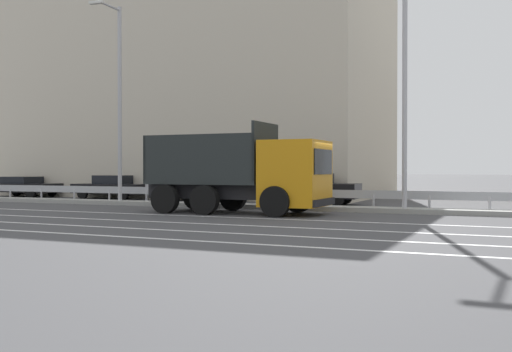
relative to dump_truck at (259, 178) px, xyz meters
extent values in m
plane|color=#424244|center=(1.26, 0.42, -1.29)|extent=(320.00, 320.00, 0.00)
cube|color=silver|center=(-0.92, -1.81, -1.29)|extent=(63.60, 0.16, 0.01)
cube|color=silver|center=(-0.92, -4.21, -1.29)|extent=(63.60, 0.16, 0.01)
cube|color=silver|center=(-0.92, -6.20, -1.29)|extent=(63.60, 0.16, 0.01)
cube|color=silver|center=(-0.92, -7.94, -1.29)|extent=(63.60, 0.16, 0.01)
cube|color=gray|center=(1.26, 2.56, -1.20)|extent=(34.98, 1.10, 0.18)
cube|color=#9EA0A5|center=(1.26, 3.41, -0.67)|extent=(63.60, 0.04, 0.32)
cylinder|color=#ADADB2|center=(-15.54, 3.41, -0.98)|extent=(0.09, 0.09, 0.62)
cylinder|color=#ADADB2|center=(-13.44, 3.41, -0.98)|extent=(0.09, 0.09, 0.62)
cylinder|color=#ADADB2|center=(-11.34, 3.41, -0.98)|extent=(0.09, 0.09, 0.62)
cylinder|color=#ADADB2|center=(-9.24, 3.41, -0.98)|extent=(0.09, 0.09, 0.62)
cylinder|color=#ADADB2|center=(-7.14, 3.41, -0.98)|extent=(0.09, 0.09, 0.62)
cylinder|color=#ADADB2|center=(-5.04, 3.41, -0.98)|extent=(0.09, 0.09, 0.62)
cylinder|color=#ADADB2|center=(-2.94, 3.41, -0.98)|extent=(0.09, 0.09, 0.62)
cylinder|color=#ADADB2|center=(-0.84, 3.41, -0.98)|extent=(0.09, 0.09, 0.62)
cylinder|color=#ADADB2|center=(1.26, 3.41, -0.98)|extent=(0.09, 0.09, 0.62)
cylinder|color=#ADADB2|center=(3.36, 3.41, -0.98)|extent=(0.09, 0.09, 0.62)
cylinder|color=#ADADB2|center=(5.46, 3.41, -0.98)|extent=(0.09, 0.09, 0.62)
cylinder|color=#ADADB2|center=(7.56, 3.41, -0.98)|extent=(0.09, 0.09, 0.62)
cube|color=orange|center=(1.40, 0.02, 0.16)|extent=(2.02, 2.38, 2.28)
cube|color=black|center=(2.41, 0.03, 0.56)|extent=(0.06, 2.02, 0.85)
cube|color=black|center=(2.44, 0.03, -0.82)|extent=(0.13, 2.31, 0.24)
cube|color=black|center=(-1.91, -0.03, -0.51)|extent=(4.66, 1.36, 0.53)
cube|color=#232828|center=(-1.91, -0.03, -0.18)|extent=(4.48, 2.32, 0.12)
cube|color=#232828|center=(-1.93, 1.05, 0.71)|extent=(4.45, 0.16, 1.67)
cube|color=#232828|center=(-1.90, -1.11, 0.71)|extent=(4.45, 0.16, 1.67)
cube|color=#232828|center=(0.26, 0.00, 0.92)|extent=(0.13, 2.26, 2.08)
cube|color=#232828|center=(-4.09, -0.06, 0.71)|extent=(0.13, 2.26, 1.67)
cylinder|color=black|center=(1.09, 1.17, -0.77)|extent=(1.04, 0.33, 1.04)
cylinder|color=black|center=(1.12, -1.14, -0.77)|extent=(1.04, 0.33, 1.04)
cylinder|color=black|center=(-1.58, 1.13, -0.77)|extent=(1.04, 0.33, 1.04)
cylinder|color=black|center=(-1.55, -1.17, -0.77)|extent=(1.04, 0.33, 1.04)
cylinder|color=black|center=(-3.20, 1.11, -0.77)|extent=(1.04, 0.33, 1.04)
cylinder|color=black|center=(-3.17, -1.20, -0.77)|extent=(1.04, 0.33, 1.04)
cylinder|color=white|center=(-3.92, 2.56, -1.15)|extent=(0.16, 0.16, 0.29)
cylinder|color=black|center=(-3.92, 2.56, -0.86)|extent=(0.16, 0.16, 0.29)
cylinder|color=white|center=(-3.92, 2.56, -0.57)|extent=(0.16, 0.16, 0.29)
cylinder|color=black|center=(-3.92, 2.56, -0.28)|extent=(0.16, 0.16, 0.29)
cylinder|color=white|center=(-3.92, 2.56, 0.01)|extent=(0.16, 0.16, 0.29)
cylinder|color=#1E4CB2|center=(-3.92, 2.56, 0.54)|extent=(0.78, 0.03, 0.78)
cylinder|color=white|center=(-3.92, 2.56, 0.54)|extent=(0.84, 0.02, 0.84)
cylinder|color=#ADADB2|center=(-8.01, 2.59, 3.16)|extent=(0.18, 0.18, 8.91)
cylinder|color=#ADADB2|center=(-7.96, 1.75, 7.47)|extent=(0.20, 1.69, 0.10)
cube|color=silver|center=(-7.91, 0.91, 7.39)|extent=(0.71, 0.24, 0.12)
cylinder|color=#ADADB2|center=(4.71, 2.44, 4.03)|extent=(0.18, 0.18, 10.64)
cube|color=black|center=(-17.50, 6.23, -0.75)|extent=(4.36, 2.12, 0.49)
cube|color=black|center=(-17.63, 6.23, -0.31)|extent=(1.88, 1.75, 0.39)
cylinder|color=black|center=(-16.24, 7.20, -0.99)|extent=(0.61, 0.24, 0.60)
cylinder|color=black|center=(-16.13, 5.43, -0.99)|extent=(0.61, 0.24, 0.60)
cylinder|color=black|center=(-18.87, 7.04, -0.99)|extent=(0.61, 0.24, 0.60)
cube|color=black|center=(-11.61, 6.75, -0.74)|extent=(4.27, 1.91, 0.51)
cube|color=black|center=(-11.48, 6.75, -0.26)|extent=(1.81, 1.65, 0.46)
cylinder|color=black|center=(-12.91, 5.86, -0.99)|extent=(0.60, 0.21, 0.60)
cylinder|color=black|center=(-12.94, 7.61, -0.99)|extent=(0.60, 0.21, 0.60)
cylinder|color=black|center=(-10.28, 5.89, -0.99)|extent=(0.60, 0.21, 0.60)
cylinder|color=black|center=(-10.31, 7.65, -0.99)|extent=(0.60, 0.21, 0.60)
cube|color=#A3A3A8|center=(-6.27, 6.45, -0.64)|extent=(4.77, 2.04, 0.70)
cube|color=black|center=(-6.41, 6.45, -0.06)|extent=(2.02, 1.75, 0.46)
cylinder|color=black|center=(-4.82, 7.41, -0.99)|extent=(0.60, 0.21, 0.60)
cylinder|color=black|center=(-4.78, 5.56, -0.99)|extent=(0.60, 0.21, 0.60)
cylinder|color=black|center=(-7.75, 7.35, -0.99)|extent=(0.60, 0.21, 0.60)
cylinder|color=black|center=(-7.71, 5.50, -0.99)|extent=(0.60, 0.21, 0.60)
cube|color=black|center=(0.05, 6.16, -0.66)|extent=(4.04, 1.86, 0.66)
cube|color=black|center=(-0.07, 6.15, -0.11)|extent=(1.74, 1.54, 0.44)
cylinder|color=black|center=(1.24, 7.01, -0.99)|extent=(0.61, 0.23, 0.60)
cylinder|color=black|center=(1.32, 5.43, -0.99)|extent=(0.61, 0.23, 0.60)
cylinder|color=black|center=(-1.22, 6.88, -0.99)|extent=(0.61, 0.23, 0.60)
cylinder|color=black|center=(-1.14, 5.31, -0.99)|extent=(0.61, 0.23, 0.60)
cube|color=beige|center=(-9.86, 13.08, 5.69)|extent=(22.28, 11.74, 13.96)
camera|label=1|loc=(8.66, -19.55, 0.31)|focal=42.00mm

